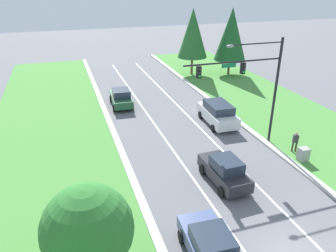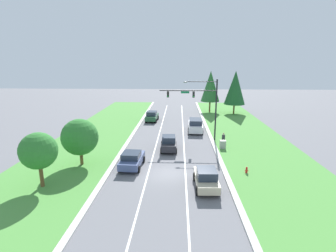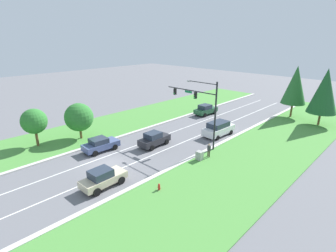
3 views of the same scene
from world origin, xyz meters
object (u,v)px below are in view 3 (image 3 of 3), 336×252
champagne_sedan (103,178)px  conifer_far_right_tree (295,85)px  white_suv (218,128)px  utility_cabinet (199,156)px  traffic_signal_mast (201,103)px  oak_far_left_tree (79,117)px  conifer_near_right_tree (325,91)px  charcoal_sedan (154,139)px  slate_blue_sedan (100,144)px  forest_sedan (206,110)px  fire_hydrant (159,187)px  pedestrian (209,150)px  oak_near_left_tree (34,121)px

champagne_sedan → conifer_far_right_tree: bearing=81.6°
white_suv → conifer_far_right_tree: conifer_far_right_tree is taller
white_suv → utility_cabinet: (2.88, -8.05, -0.48)m
traffic_signal_mast → conifer_far_right_tree: 21.05m
oak_far_left_tree → conifer_near_right_tree: bearing=53.1°
charcoal_sedan → slate_blue_sedan: size_ratio=0.99×
conifer_far_right_tree → oak_far_left_tree: conifer_far_right_tree is taller
forest_sedan → fire_hydrant: (11.42, -22.58, -0.56)m
forest_sedan → fire_hydrant: forest_sedan is taller
pedestrian → slate_blue_sedan: bearing=54.0°
champagne_sedan → pedestrian: (3.36, 11.78, 0.06)m
slate_blue_sedan → oak_far_left_tree: 5.76m
forest_sedan → conifer_near_right_tree: 18.33m
forest_sedan → conifer_far_right_tree: size_ratio=0.53×
slate_blue_sedan → oak_near_left_tree: 8.71m
slate_blue_sedan → conifer_far_right_tree: size_ratio=0.50×
traffic_signal_mast → white_suv: 6.43m
champagne_sedan → slate_blue_sedan: (-7.11, 4.25, -0.05)m
pedestrian → conifer_far_right_tree: bearing=-73.7°
slate_blue_sedan → conifer_near_right_tree: (16.04, 28.78, 4.56)m
white_suv → slate_blue_sedan: 15.99m
slate_blue_sedan → conifer_far_right_tree: conifer_far_right_tree is taller
forest_sedan → charcoal_sedan: 16.30m
forest_sedan → charcoal_sedan: charcoal_sedan is taller
traffic_signal_mast → oak_near_left_tree: size_ratio=1.71×
utility_cabinet → slate_blue_sedan: bearing=-148.8°
forest_sedan → pedestrian: 17.46m
charcoal_sedan → white_suv: bearing=64.4°
slate_blue_sedan → charcoal_sedan: bearing=60.2°
utility_cabinet → conifer_near_right_tree: bearing=75.5°
utility_cabinet → forest_sedan: bearing=124.1°
forest_sedan → utility_cabinet: size_ratio=4.26×
fire_hydrant → oak_far_left_tree: 16.89m
white_suv → oak_near_left_tree: (-14.19, -18.95, 2.26)m
charcoal_sedan → oak_near_left_tree: size_ratio=0.90×
white_suv → fire_hydrant: 15.92m
slate_blue_sedan → conifer_near_right_tree: 33.26m
charcoal_sedan → fire_hydrant: (7.75, -6.69, -0.55)m
oak_near_left_tree → slate_blue_sedan: bearing=34.4°
fire_hydrant → conifer_far_right_tree: conifer_far_right_tree is taller
traffic_signal_mast → conifer_near_right_tree: bearing=66.1°
fire_hydrant → oak_near_left_tree: (-18.18, -3.55, 2.94)m
traffic_signal_mast → utility_cabinet: size_ratio=7.69×
charcoal_sedan → oak_far_left_tree: (-8.86, -5.19, 2.13)m
forest_sedan → fire_hydrant: 25.31m
charcoal_sedan → conifer_near_right_tree: bearing=59.5°
charcoal_sedan → utility_cabinet: (6.64, 0.65, -0.36)m
utility_cabinet → oak_near_left_tree: 20.44m
forest_sedan → oak_near_left_tree: bearing=-101.7°
white_suv → pedestrian: size_ratio=3.04×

